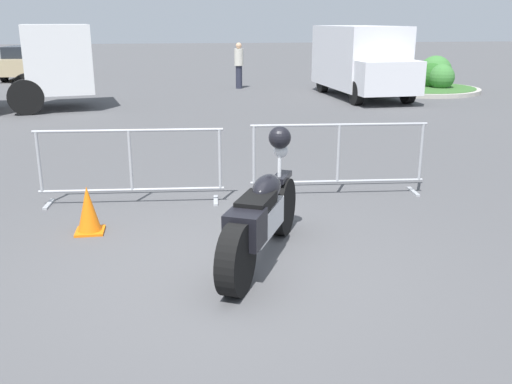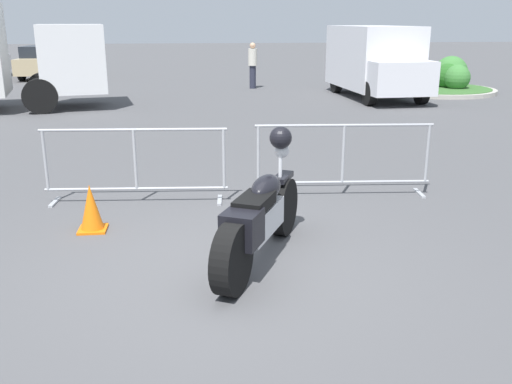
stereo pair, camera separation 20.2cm
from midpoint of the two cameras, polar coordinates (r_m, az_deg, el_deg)
ground_plane at (r=6.06m, az=-3.82°, el=-7.62°), size 120.00×120.00×0.00m
motorcycle at (r=6.07m, az=-0.40°, el=-2.34°), size 1.20×2.22×1.34m
crowd_barrier_near at (r=8.17m, az=-13.12°, el=2.62°), size 2.58×0.62×1.07m
crowd_barrier_far at (r=8.46m, az=7.54°, el=3.41°), size 2.58×0.62×1.07m
delivery_van at (r=19.77m, az=10.18°, el=12.93°), size 2.23×5.10×2.31m
parked_car_tan at (r=27.69m, az=-22.02°, el=11.95°), size 1.80×4.19×1.41m
pedestrian at (r=21.95m, az=-2.00°, el=12.70°), size 0.41×0.41×1.69m
planter_island at (r=22.09m, az=16.49°, el=10.66°), size 4.12×4.12×1.25m
traffic_cone at (r=7.25m, az=-17.20°, el=-1.74°), size 0.34×0.34×0.59m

